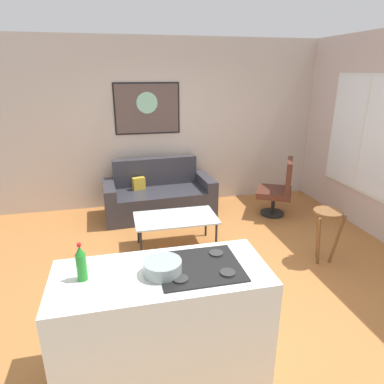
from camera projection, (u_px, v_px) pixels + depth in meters
The scene contains 11 objects.
ground at pixel (207, 273), 4.04m from camera, with size 6.40×6.40×0.04m, color #AD6C35.
back_wall at pixel (171, 125), 5.79m from camera, with size 6.40×0.05×2.80m, color beige.
couch at pixel (159, 197), 5.61m from camera, with size 1.82×0.91×0.89m.
coffee_table at pixel (176, 220), 4.46m from camera, with size 1.08×0.62×0.45m.
armchair at pixel (279, 189), 5.49m from camera, with size 0.74×0.75×0.95m.
bar_stool at pixel (327, 222), 4.09m from camera, with size 0.39×0.38×0.69m.
kitchen_counter at pixel (163, 322), 2.58m from camera, with size 1.56×0.68×0.93m.
soda_bottle at pixel (81, 263), 2.30m from camera, with size 0.07×0.07×0.28m.
mixing_bowl at pixel (163, 268), 2.39m from camera, with size 0.27×0.27×0.10m.
wall_painting at pixel (147, 109), 5.57m from camera, with size 1.08×0.03×0.83m.
window at pixel (363, 134), 4.94m from camera, with size 0.03×1.49×1.71m.
Camera 1 is at (-0.95, -3.35, 2.26)m, focal length 31.60 mm.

